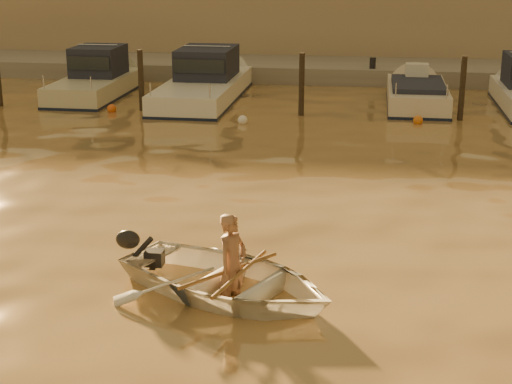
% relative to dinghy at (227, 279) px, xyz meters
% --- Properties ---
extents(ground_plane, '(160.00, 160.00, 0.00)m').
position_rel_dinghy_xyz_m(ground_plane, '(0.04, -0.00, -0.26)').
color(ground_plane, olive).
rests_on(ground_plane, ground).
extents(dinghy, '(4.40, 3.89, 0.76)m').
position_rel_dinghy_xyz_m(dinghy, '(0.00, 0.00, 0.00)').
color(dinghy, silver).
rests_on(dinghy, ground_plane).
extents(person, '(0.61, 0.71, 1.64)m').
position_rel_dinghy_xyz_m(person, '(0.09, -0.04, 0.26)').
color(person, '#936449').
rests_on(person, dinghy).
extents(outboard_motor, '(0.98, 0.74, 0.70)m').
position_rel_dinghy_xyz_m(outboard_motor, '(-1.36, 0.63, 0.02)').
color(outboard_motor, black).
rests_on(outboard_motor, dinghy).
extents(oar_port, '(0.52, 2.06, 0.13)m').
position_rel_dinghy_xyz_m(oar_port, '(0.23, -0.10, 0.16)').
color(oar_port, brown).
rests_on(oar_port, dinghy).
extents(oar_starboard, '(1.25, 1.76, 0.13)m').
position_rel_dinghy_xyz_m(oar_starboard, '(0.05, -0.02, 0.16)').
color(oar_starboard, brown).
rests_on(oar_starboard, dinghy).
extents(moored_boat_1, '(2.04, 6.15, 1.75)m').
position_rel_dinghy_xyz_m(moored_boat_1, '(-7.86, 16.00, 0.37)').
color(moored_boat_1, beige).
rests_on(moored_boat_1, ground_plane).
extents(moored_boat_2, '(2.37, 7.92, 1.75)m').
position_rel_dinghy_xyz_m(moored_boat_2, '(-3.85, 16.00, 0.37)').
color(moored_boat_2, white).
rests_on(moored_boat_2, ground_plane).
extents(moored_boat_3, '(1.95, 5.68, 0.95)m').
position_rel_dinghy_xyz_m(moored_boat_3, '(3.60, 16.00, -0.03)').
color(moored_boat_3, beige).
rests_on(moored_boat_3, ground_plane).
extents(piling_1, '(0.18, 0.18, 2.20)m').
position_rel_dinghy_xyz_m(piling_1, '(-5.46, 13.80, 0.64)').
color(piling_1, '#2D2319').
rests_on(piling_1, ground_plane).
extents(piling_2, '(0.18, 0.18, 2.20)m').
position_rel_dinghy_xyz_m(piling_2, '(-0.16, 13.80, 0.64)').
color(piling_2, '#2D2319').
rests_on(piling_2, ground_plane).
extents(piling_3, '(0.18, 0.18, 2.20)m').
position_rel_dinghy_xyz_m(piling_3, '(4.84, 13.80, 0.64)').
color(piling_3, '#2D2319').
rests_on(piling_3, ground_plane).
extents(fender_b, '(0.30, 0.30, 0.30)m').
position_rel_dinghy_xyz_m(fender_b, '(-6.38, 13.43, -0.16)').
color(fender_b, '#DC5919').
rests_on(fender_b, ground_plane).
extents(fender_c, '(0.30, 0.30, 0.30)m').
position_rel_dinghy_xyz_m(fender_c, '(-1.82, 12.31, -0.16)').
color(fender_c, white).
rests_on(fender_c, ground_plane).
extents(fender_d, '(0.30, 0.30, 0.30)m').
position_rel_dinghy_xyz_m(fender_d, '(3.52, 13.11, -0.16)').
color(fender_d, orange).
rests_on(fender_d, ground_plane).
extents(quay, '(52.00, 4.00, 1.00)m').
position_rel_dinghy_xyz_m(quay, '(0.04, 21.50, -0.11)').
color(quay, gray).
rests_on(quay, ground_plane).
extents(waterfront_building, '(46.00, 7.00, 4.80)m').
position_rel_dinghy_xyz_m(waterfront_building, '(0.04, 27.00, 2.14)').
color(waterfront_building, '#9E8466').
rests_on(waterfront_building, quay).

